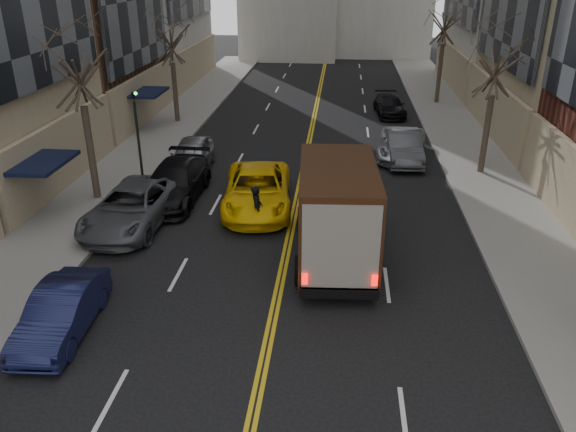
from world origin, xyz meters
The scene contains 17 objects.
sidewalk_left centered at (-9.00, 27.00, 0.07)m, with size 4.00×66.00×0.15m, color slate.
sidewalk_right centered at (9.00, 27.00, 0.07)m, with size 4.00×66.00×0.15m, color slate.
tree_lf_mid centered at (-8.80, 20.00, 6.60)m, with size 3.20×3.20×8.91m.
tree_lf_far centered at (-8.80, 33.00, 6.02)m, with size 3.20×3.20×8.12m.
tree_rt_mid centered at (8.80, 25.00, 6.17)m, with size 3.20×3.20×8.32m.
tree_rt_far centered at (8.80, 40.00, 6.74)m, with size 3.20×3.20×9.11m.
traffic_signal centered at (-7.39, 22.00, 2.82)m, with size 0.29×0.26×4.70m.
ups_truck centered at (1.76, 15.63, 1.83)m, with size 3.00×6.76×3.63m.
taxi centered at (-1.61, 19.81, 0.83)m, with size 2.75×5.97×1.66m, color yellow.
pedestrian centered at (-1.31, 17.64, 0.93)m, with size 0.68×0.44×1.86m, color black.
parked_lf_b centered at (-5.83, 10.51, 0.69)m, with size 1.46×4.18×1.38m, color #121639.
parked_lf_c centered at (-6.30, 17.62, 0.81)m, with size 2.68×5.80×1.61m, color #515459.
parked_lf_d centered at (-5.36, 20.39, 0.82)m, with size 2.29×5.64×1.64m, color black.
parked_lf_e centered at (-5.57, 24.18, 0.79)m, with size 1.88×4.67×1.59m, color #94969B.
parked_rt_a centered at (5.10, 26.67, 0.79)m, with size 1.68×4.82×1.59m, color #43454A.
parked_rt_b centered at (5.10, 27.33, 0.72)m, with size 2.40×5.21×1.45m, color #B4B6BD.
parked_rt_c centered at (5.10, 36.41, 0.65)m, with size 1.82×4.48×1.30m, color black.
Camera 1 is at (1.76, -2.03, 9.69)m, focal length 35.00 mm.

